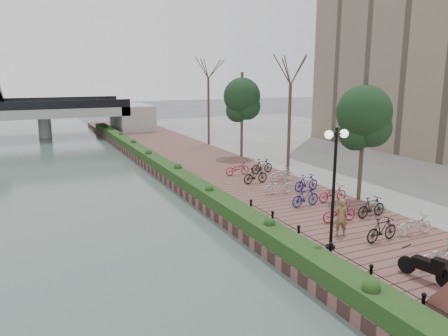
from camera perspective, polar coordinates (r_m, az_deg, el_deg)
ground at (r=13.81m, az=16.84°, el=-19.41°), size 220.00×220.00×0.00m
promenade at (r=29.60m, az=0.20°, el=-1.27°), size 8.00×75.00×0.50m
inland_pavement at (r=38.99m, az=22.07°, el=1.09°), size 24.00×75.00×0.50m
hedge at (r=30.58m, az=-7.57°, el=0.11°), size 1.10×56.00×0.60m
chain_fence at (r=15.57m, az=16.05°, el=-12.06°), size 0.10×14.10×0.70m
lamppost at (r=16.77m, az=14.30°, el=0.75°), size 1.02×0.32×4.71m
motorcycle at (r=15.98m, az=24.86°, el=-11.52°), size 0.85×1.68×1.01m
pedestrian at (r=18.91m, az=15.03°, el=-6.22°), size 0.68×0.59×1.58m
bicycle_parking at (r=23.15m, az=12.44°, el=-3.54°), size 2.40×17.32×1.00m
street_trees at (r=26.93m, az=12.37°, el=4.54°), size 3.20×37.12×6.80m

